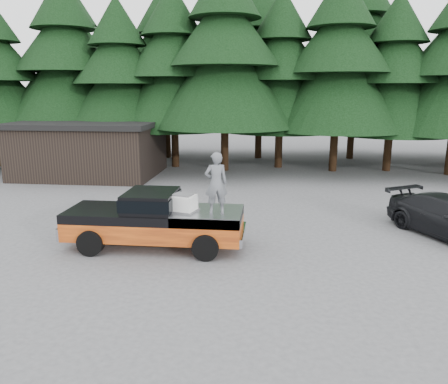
# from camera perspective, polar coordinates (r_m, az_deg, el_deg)

# --- Properties ---
(ground) EXTENTS (120.00, 120.00, 0.00)m
(ground) POSITION_cam_1_polar(r_m,az_deg,el_deg) (14.65, -2.12, -7.46)
(ground) COLOR #4F5052
(ground) RESTS_ON ground
(pickup_truck) EXTENTS (6.00, 2.04, 1.33)m
(pickup_truck) POSITION_cam_1_polar(r_m,az_deg,el_deg) (14.80, -8.99, -4.67)
(pickup_truck) COLOR orange
(pickup_truck) RESTS_ON ground
(truck_cab) EXTENTS (1.66, 1.90, 0.59)m
(truck_cab) POSITION_cam_1_polar(r_m,az_deg,el_deg) (14.56, -9.51, -1.06)
(truck_cab) COLOR black
(truck_cab) RESTS_ON pickup_truck
(air_compressor) EXTENTS (0.90, 0.81, 0.52)m
(air_compressor) POSITION_cam_1_polar(r_m,az_deg,el_deg) (14.10, -5.32, -1.54)
(air_compressor) COLOR white
(air_compressor) RESTS_ON pickup_truck
(man_on_bed) EXTENTS (0.83, 0.66, 1.98)m
(man_on_bed) POSITION_cam_1_polar(r_m,az_deg,el_deg) (13.66, -1.05, 1.16)
(man_on_bed) COLOR slate
(man_on_bed) RESTS_ON pickup_truck
(utility_building) EXTENTS (8.40, 6.40, 3.30)m
(utility_building) POSITION_cam_1_polar(r_m,az_deg,el_deg) (28.04, -17.03, 5.51)
(utility_building) COLOR black
(utility_building) RESTS_ON ground
(treeline) EXTENTS (60.15, 16.05, 17.50)m
(treeline) POSITION_cam_1_polar(r_m,az_deg,el_deg) (30.89, 3.42, 17.99)
(treeline) COLOR black
(treeline) RESTS_ON ground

